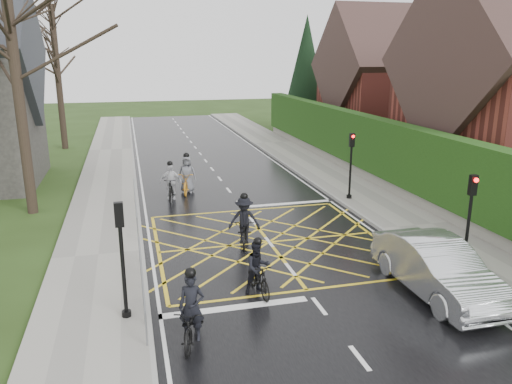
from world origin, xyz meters
name	(u,v)px	position (x,y,z in m)	size (l,w,h in m)	color
ground	(269,242)	(0.00, 0.00, 0.00)	(120.00, 120.00, 0.00)	#203311
road	(269,242)	(0.00, 0.00, 0.01)	(9.00, 80.00, 0.01)	black
sidewalk_right	(415,227)	(6.00, 0.00, 0.07)	(3.00, 80.00, 0.15)	gray
sidewalk_left	(99,256)	(-6.00, 0.00, 0.07)	(3.00, 80.00, 0.15)	gray
stone_wall	(382,181)	(7.75, 6.00, 0.35)	(0.50, 38.00, 0.70)	slate
hedge	(384,148)	(7.75, 6.00, 2.10)	(0.90, 38.00, 2.80)	#1A380F
house_far	(392,86)	(14.75, 18.00, 4.36)	(9.80, 8.80, 10.30)	maroon
conifer	(306,74)	(10.75, 26.00, 4.99)	(4.60, 4.60, 10.00)	black
tree_near	(9,22)	(-9.00, 6.00, 7.91)	(9.24, 9.24, 11.44)	black
tree_mid	(19,16)	(-10.00, 14.00, 8.63)	(10.08, 10.08, 12.48)	black
tree_far	(55,47)	(-9.30, 22.00, 7.19)	(8.40, 8.40, 10.40)	black
railing_south	(142,276)	(-4.65, -3.50, 0.78)	(0.05, 5.04, 1.03)	slate
railing_north	(135,201)	(-4.65, 4.00, 0.79)	(0.05, 6.04, 1.03)	slate
traffic_light_ne	(351,167)	(5.10, 4.20, 1.66)	(0.24, 0.31, 3.21)	black
traffic_light_se	(468,224)	(5.10, -4.20, 1.66)	(0.24, 0.31, 3.21)	black
traffic_light_sw	(123,262)	(-5.10, -4.50, 1.66)	(0.24, 0.31, 3.21)	black
cyclist_rear	(192,318)	(-3.56, -5.83, 0.61)	(1.18, 2.04, 1.87)	black
cyclist_back	(258,272)	(-1.42, -3.80, 0.64)	(0.82, 1.73, 1.70)	black
cyclist_mid	(245,226)	(-0.91, 0.07, 0.70)	(1.27, 2.08, 1.92)	black
cyclist_front	(171,185)	(-2.96, 6.59, 0.69)	(1.06, 1.92, 1.86)	black
cyclist_lead	(187,179)	(-2.07, 7.56, 0.70)	(1.20, 2.20, 2.03)	#B97216
car	(437,268)	(3.52, -5.08, 0.79)	(1.68, 4.81, 1.59)	silver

